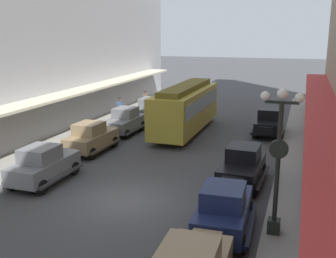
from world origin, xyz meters
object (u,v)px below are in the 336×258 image
at_px(parked_car_0, 124,121).
at_px(parked_car_3, 43,164).
at_px(parked_car_2, 151,108).
at_px(streetcar, 186,106).
at_px(pedestrian_1, 145,100).
at_px(pedestrian_5, 313,167).
at_px(parked_car_7, 242,165).
at_px(pedestrian_3, 120,107).
at_px(lamp_post_with_clock, 278,156).
at_px(pedestrian_2, 330,197).
at_px(fire_hydrant, 42,154).
at_px(parked_car_5, 91,137).
at_px(parked_car_1, 268,122).
at_px(parked_car_4, 224,208).

relative_size(parked_car_0, parked_car_3, 1.01).
xyz_separation_m(parked_car_2, streetcar, (3.96, -3.30, 0.96)).
bearing_deg(parked_car_2, pedestrian_1, 118.29).
relative_size(parked_car_2, pedestrian_5, 2.57).
bearing_deg(parked_car_0, parked_car_7, -37.24).
height_order(parked_car_3, pedestrian_3, parked_car_3).
bearing_deg(parked_car_0, lamp_post_with_clock, -46.66).
distance_m(parked_car_0, pedestrian_3, 4.83).
bearing_deg(lamp_post_with_clock, pedestrian_2, 44.74).
xyz_separation_m(parked_car_0, pedestrian_5, (12.64, -6.66, 0.07)).
distance_m(streetcar, fire_hydrant, 11.00).
distance_m(parked_car_5, pedestrian_3, 9.27).
bearing_deg(parked_car_1, parked_car_4, -90.78).
distance_m(streetcar, lamp_post_with_clock, 15.54).
distance_m(parked_car_7, pedestrian_5, 3.24).
bearing_deg(parked_car_1, parked_car_0, -163.15).
xyz_separation_m(parked_car_4, pedestrian_1, (-11.25, 20.58, 0.07)).
distance_m(parked_car_3, streetcar, 12.37).
bearing_deg(pedestrian_2, parked_car_4, -149.85).
xyz_separation_m(streetcar, pedestrian_3, (-6.39, 2.48, -0.89)).
height_order(parked_car_2, pedestrian_2, parked_car_2).
distance_m(parked_car_0, pedestrian_5, 14.29).
relative_size(parked_car_1, parked_car_7, 1.00).
distance_m(parked_car_0, fire_hydrant, 7.85).
height_order(parked_car_5, lamp_post_with_clock, lamp_post_with_clock).
xyz_separation_m(streetcar, pedestrian_5, (8.60, -8.40, -0.89)).
bearing_deg(parked_car_1, pedestrian_1, 154.71).
xyz_separation_m(parked_car_5, pedestrian_2, (13.19, -5.34, 0.05)).
distance_m(streetcar, pedestrian_5, 12.05).
distance_m(parked_car_2, pedestrian_5, 17.16).
xyz_separation_m(streetcar, pedestrian_2, (9.15, -11.83, -0.91)).
distance_m(parked_car_3, fire_hydrant, 2.98).
bearing_deg(parked_car_2, pedestrian_3, -161.45).
xyz_separation_m(parked_car_1, pedestrian_5, (2.90, -9.61, 0.07)).
xyz_separation_m(parked_car_1, pedestrian_3, (-12.09, 1.26, 0.07)).
distance_m(streetcar, pedestrian_1, 8.83).
xyz_separation_m(parked_car_0, pedestrian_3, (-2.35, 4.21, 0.07)).
distance_m(parked_car_3, pedestrian_1, 18.52).
xyz_separation_m(parked_car_1, streetcar, (-5.70, -1.22, 0.96)).
relative_size(pedestrian_1, pedestrian_5, 1.00).
relative_size(streetcar, pedestrian_3, 5.75).
bearing_deg(parked_car_4, pedestrian_5, 60.79).
relative_size(parked_car_2, parked_car_3, 1.01).
relative_size(parked_car_0, fire_hydrant, 5.23).
bearing_deg(parked_car_3, parked_car_7, 17.51).
height_order(lamp_post_with_clock, fire_hydrant, lamp_post_with_clock).
distance_m(parked_car_3, pedestrian_3, 14.51).
bearing_deg(parked_car_5, parked_car_2, 89.52).
bearing_deg(parked_car_7, lamp_post_with_clock, -68.82).
bearing_deg(pedestrian_1, lamp_post_with_clock, -57.38).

